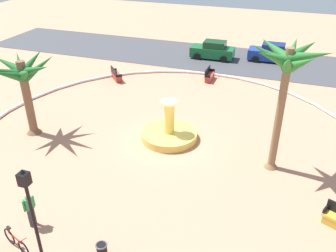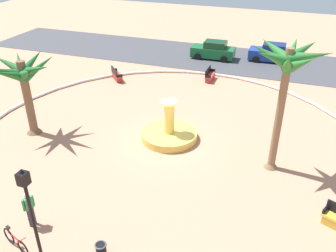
# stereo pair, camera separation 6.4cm
# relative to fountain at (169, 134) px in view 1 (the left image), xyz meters

# --- Properties ---
(ground_plane) EXTENTS (80.00, 80.00, 0.00)m
(ground_plane) POSITION_rel_fountain_xyz_m (0.03, -0.38, -0.34)
(ground_plane) COLOR tan
(plaza_curb) EXTENTS (22.99, 22.99, 0.20)m
(plaza_curb) POSITION_rel_fountain_xyz_m (0.03, -0.38, -0.24)
(plaza_curb) COLOR silver
(plaza_curb) RESTS_ON ground
(street_asphalt) EXTENTS (48.00, 8.00, 0.03)m
(street_asphalt) POSITION_rel_fountain_xyz_m (0.03, 15.51, -0.32)
(street_asphalt) COLOR #424247
(street_asphalt) RESTS_ON ground
(fountain) EXTENTS (3.27, 3.27, 2.45)m
(fountain) POSITION_rel_fountain_xyz_m (0.00, 0.00, 0.00)
(fountain) COLOR gold
(fountain) RESTS_ON ground
(palm_tree_near_fountain) EXTENTS (3.64, 3.57, 6.64)m
(palm_tree_near_fountain) POSITION_rel_fountain_xyz_m (5.94, -0.94, 4.98)
(palm_tree_near_fountain) COLOR brown
(palm_tree_near_fountain) RESTS_ON ground
(palm_tree_by_curb) EXTENTS (4.24, 4.13, 4.80)m
(palm_tree_by_curb) POSITION_rel_fountain_xyz_m (-7.99, -2.04, 3.24)
(palm_tree_by_curb) COLOR brown
(palm_tree_by_curb) RESTS_ON ground
(bench_east) EXTENTS (0.51, 1.60, 1.00)m
(bench_east) POSITION_rel_fountain_xyz_m (0.03, 9.81, 0.01)
(bench_east) COLOR #B73D33
(bench_east) RESTS_ON ground
(bench_north) EXTENTS (1.45, 1.52, 1.00)m
(bench_north) POSITION_rel_fountain_xyz_m (-7.11, 7.36, 0.01)
(bench_north) COLOR #B73D33
(bench_north) RESTS_ON ground
(lamppost) EXTENTS (0.32, 0.32, 4.55)m
(lamppost) POSITION_rel_fountain_xyz_m (-1.18, -10.35, 2.32)
(lamppost) COLOR black
(lamppost) RESTS_ON ground
(trash_bin) EXTENTS (0.46, 0.46, 0.73)m
(trash_bin) POSITION_rel_fountain_xyz_m (0.52, -9.16, 0.05)
(trash_bin) COLOR black
(trash_bin) RESTS_ON ground
(bicycle_red_frame) EXTENTS (1.64, 0.68, 0.94)m
(bicycle_red_frame) POSITION_rel_fountain_xyz_m (-2.82, -9.85, 0.05)
(bicycle_red_frame) COLOR black
(bicycle_red_frame) RESTS_ON ground
(person_cyclist_helmet) EXTENTS (0.30, 0.50, 1.69)m
(person_cyclist_helmet) POSITION_rel_fountain_xyz_m (-3.07, -8.56, 0.61)
(person_cyclist_helmet) COLOR #33333D
(person_cyclist_helmet) RESTS_ON ground
(parked_car_leftmost) EXTENTS (4.02, 1.97, 1.67)m
(parked_car_leftmost) POSITION_rel_fountain_xyz_m (-0.98, 15.27, 0.44)
(parked_car_leftmost) COLOR #145B2D
(parked_car_leftmost) RESTS_ON ground
(parked_car_second) EXTENTS (4.03, 1.97, 1.67)m
(parked_car_second) POSITION_rel_fountain_xyz_m (4.24, 16.26, 0.44)
(parked_car_second) COLOR navy
(parked_car_second) RESTS_ON ground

